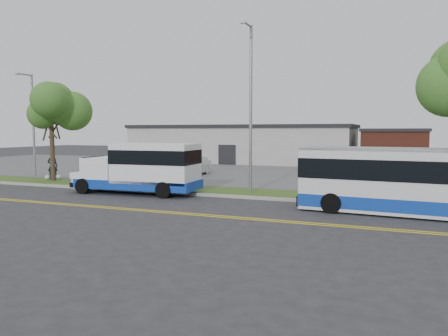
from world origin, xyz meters
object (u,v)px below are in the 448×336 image
at_px(pedestrian, 53,166).
at_px(parked_car_b, 140,163).
at_px(tree_west, 51,110).
at_px(streetlight_near, 250,103).
at_px(streetlight_far, 32,121).
at_px(transit_bus, 423,182).
at_px(parked_car_a, 192,166).
at_px(shuttle_bus, 144,167).

xyz_separation_m(pedestrian, parked_car_b, (2.00, 8.55, -0.35)).
distance_m(tree_west, streetlight_near, 15.01).
xyz_separation_m(streetlight_near, streetlight_far, (-19.00, 2.69, -0.76)).
bearing_deg(streetlight_far, pedestrian, -23.75).
xyz_separation_m(streetlight_near, transit_bus, (8.96, -3.33, -3.76)).
bearing_deg(parked_car_a, tree_west, -138.75).
bearing_deg(pedestrian, streetlight_near, 150.30).
distance_m(streetlight_far, parked_car_b, 9.59).
relative_size(streetlight_near, streetlight_far, 1.19).
relative_size(tree_west, streetlight_far, 0.86).
relative_size(shuttle_bus, parked_car_a, 1.73).
distance_m(tree_west, parked_car_a, 11.29).
bearing_deg(shuttle_bus, parked_car_a, 96.72).
xyz_separation_m(shuttle_bus, pedestrian, (-10.00, 3.36, -0.49)).
bearing_deg(shuttle_bus, transit_bus, -7.77).
xyz_separation_m(streetlight_far, shuttle_bus, (13.21, -4.78, -2.91)).
bearing_deg(shuttle_bus, pedestrian, 158.46).
height_order(tree_west, streetlight_near, streetlight_near).
distance_m(tree_west, transit_bus, 24.54).
relative_size(pedestrian, parked_car_a, 0.44).
distance_m(transit_bus, parked_car_b, 26.29).
height_order(pedestrian, parked_car_a, pedestrian).
height_order(tree_west, pedestrian, tree_west).
relative_size(streetlight_far, pedestrian, 4.08).
relative_size(tree_west, shuttle_bus, 0.89).
distance_m(tree_west, shuttle_bus, 10.20).
distance_m(streetlight_near, parked_car_a, 11.58).
relative_size(streetlight_far, shuttle_bus, 1.03).
distance_m(shuttle_bus, transit_bus, 14.80).
relative_size(shuttle_bus, pedestrian, 3.97).
bearing_deg(shuttle_bus, streetlight_near, 16.90).
xyz_separation_m(tree_west, shuttle_bus, (9.21, -2.56, -3.55)).
distance_m(shuttle_bus, parked_car_b, 14.37).
bearing_deg(tree_west, transit_bus, -9.02).
bearing_deg(parked_car_b, transit_bus, -25.62).
relative_size(transit_bus, parked_car_a, 2.37).
xyz_separation_m(streetlight_far, transit_bus, (27.96, -6.02, -3.00)).
height_order(streetlight_near, parked_car_a, streetlight_near).
height_order(tree_west, shuttle_bus, tree_west).
bearing_deg(streetlight_near, parked_car_b, 144.55).
relative_size(transit_bus, parked_car_b, 2.46).
xyz_separation_m(transit_bus, pedestrian, (-24.75, 4.60, -0.39)).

